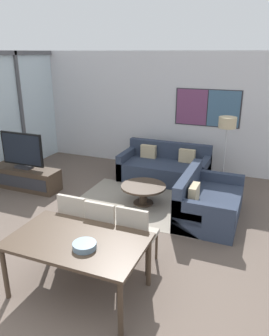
% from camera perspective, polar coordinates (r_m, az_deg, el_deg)
% --- Properties ---
extents(ground_plane, '(24.00, 24.00, 0.00)m').
position_cam_1_polar(ground_plane, '(4.18, -20.02, -23.46)').
color(ground_plane, brown).
extents(wall_back, '(7.53, 0.09, 2.80)m').
position_cam_1_polar(wall_back, '(8.12, 5.80, 9.80)').
color(wall_back, silver).
rests_on(wall_back, ground_plane).
extents(area_rug, '(2.60, 1.79, 0.01)m').
position_cam_1_polar(area_rug, '(6.38, 1.54, -6.16)').
color(area_rug, gray).
rests_on(area_rug, ground_plane).
extents(tv_console, '(1.55, 0.49, 0.45)m').
position_cam_1_polar(tv_console, '(7.38, -18.48, -1.66)').
color(tv_console, '#423326').
rests_on(tv_console, ground_plane).
extents(television, '(1.01, 0.20, 0.77)m').
position_cam_1_polar(television, '(7.19, -18.99, 2.82)').
color(television, '#2D2D33').
rests_on(television, tv_console).
extents(sofa_main, '(1.96, 0.98, 0.80)m').
position_cam_1_polar(sofa_main, '(7.51, 5.35, 0.02)').
color(sofa_main, '#2D384C').
rests_on(sofa_main, ground_plane).
extents(sofa_side, '(0.98, 1.59, 0.80)m').
position_cam_1_polar(sofa_side, '(5.91, 12.26, -6.00)').
color(sofa_side, '#2D384C').
rests_on(sofa_side, ground_plane).
extents(coffee_table, '(0.86, 0.86, 0.38)m').
position_cam_1_polar(coffee_table, '(6.26, 1.56, -3.84)').
color(coffee_table, '#423326').
rests_on(coffee_table, ground_plane).
extents(dining_table, '(1.60, 0.97, 0.73)m').
position_cam_1_polar(dining_table, '(3.97, -9.93, -13.02)').
color(dining_table, '#423326').
rests_on(dining_table, ground_plane).
extents(dining_chair_left, '(0.46, 0.46, 0.94)m').
position_cam_1_polar(dining_chair_left, '(4.78, -9.90, -8.79)').
color(dining_chair_left, '#B2A899').
rests_on(dining_chair_left, ground_plane).
extents(dining_chair_centre, '(0.46, 0.46, 0.94)m').
position_cam_1_polar(dining_chair_centre, '(4.55, -5.22, -10.15)').
color(dining_chair_centre, '#B2A899').
rests_on(dining_chair_centre, ground_plane).
extents(dining_chair_right, '(0.46, 0.46, 0.94)m').
position_cam_1_polar(dining_chair_right, '(4.39, 0.23, -11.24)').
color(dining_chair_right, '#B2A899').
rests_on(dining_chair_right, ground_plane).
extents(fruit_bowl, '(0.27, 0.27, 0.07)m').
position_cam_1_polar(fruit_bowl, '(3.74, -8.70, -13.16)').
color(fruit_bowl, slate).
rests_on(fruit_bowl, dining_table).
extents(floor_lamp, '(0.36, 0.36, 1.55)m').
position_cam_1_polar(floor_lamp, '(6.87, 15.80, 6.69)').
color(floor_lamp, '#2D2D33').
rests_on(floor_lamp, ground_plane).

